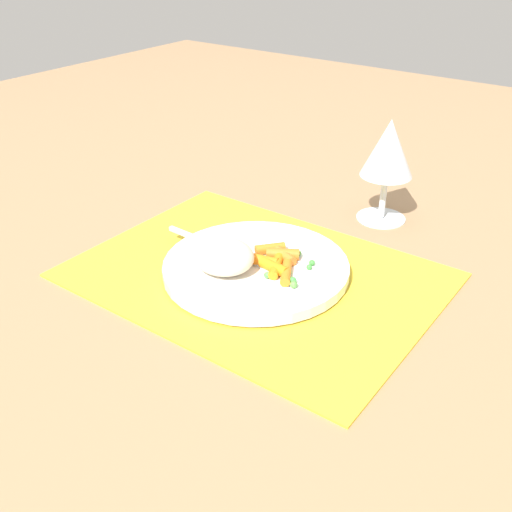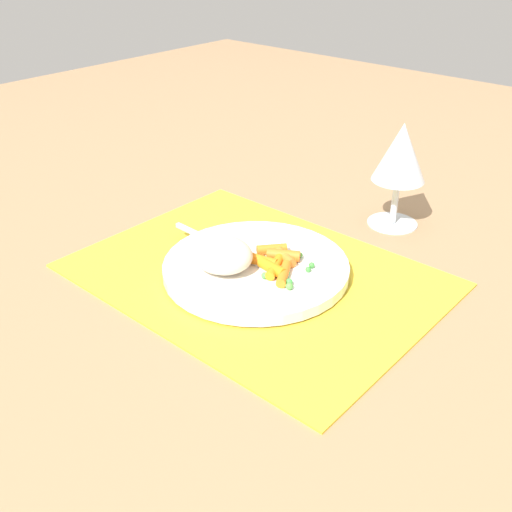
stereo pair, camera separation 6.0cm
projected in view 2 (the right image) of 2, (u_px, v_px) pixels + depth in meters
name	position (u px, v px, depth m)	size (l,w,h in m)	color
ground_plane	(256.00, 276.00, 0.79)	(2.40, 2.40, 0.00)	#997551
placemat	(256.00, 274.00, 0.79)	(0.46, 0.34, 0.01)	gold
plate	(256.00, 267.00, 0.78)	(0.24, 0.24, 0.01)	white
rice_mound	(222.00, 254.00, 0.76)	(0.08, 0.07, 0.04)	beige
carrot_portion	(276.00, 262.00, 0.77)	(0.09, 0.08, 0.01)	orange
pea_scatter	(286.00, 268.00, 0.76)	(0.09, 0.08, 0.01)	green
fork	(236.00, 251.00, 0.80)	(0.19, 0.02, 0.01)	silver
wine_glass	(401.00, 156.00, 0.87)	(0.08, 0.08, 0.16)	silver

